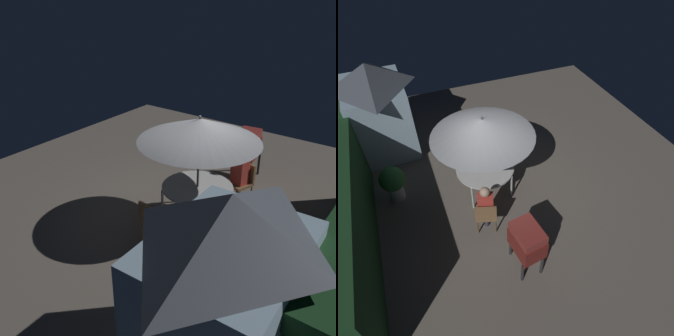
{
  "view_description": "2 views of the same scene",
  "coord_description": "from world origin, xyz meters",
  "views": [
    {
      "loc": [
        5.87,
        4.01,
        4.53
      ],
      "look_at": [
        0.3,
        -0.15,
        1.11
      ],
      "focal_mm": 41.94,
      "sensor_mm": 36.0,
      "label": 1
    },
    {
      "loc": [
        -5.09,
        1.88,
        5.82
      ],
      "look_at": [
        -0.28,
        -0.04,
        0.86
      ],
      "focal_mm": 32.13,
      "sensor_mm": 36.0,
      "label": 2
    }
  ],
  "objects": [
    {
      "name": "garden_shed",
      "position": [
        2.79,
        2.52,
        1.32
      ],
      "size": [
        2.16,
        1.68,
        2.59
      ],
      "color": "#9EBCD1",
      "rests_on": "ground"
    },
    {
      "name": "person_in_red",
      "position": [
        -1.07,
        0.75,
        0.78
      ],
      "size": [
        0.33,
        0.4,
        1.26
      ],
      "color": "#CC3D33",
      "rests_on": "ground"
    },
    {
      "name": "chair_far_side",
      "position": [
        1.25,
        0.23,
        0.52
      ],
      "size": [
        0.52,
        0.52,
        0.9
      ],
      "color": "olive",
      "rests_on": "ground"
    },
    {
      "name": "bbq_grill",
      "position": [
        -2.28,
        0.32,
        0.85
      ],
      "size": [
        0.76,
        0.58,
        1.2
      ],
      "color": "maroon",
      "rests_on": "ground"
    },
    {
      "name": "patio_table",
      "position": [
        0.04,
        0.39,
        0.7
      ],
      "size": [
        1.43,
        1.43,
        0.75
      ],
      "color": "white",
      "rests_on": "ground"
    },
    {
      "name": "hedge_backdrop",
      "position": [
        0.0,
        3.5,
        0.9
      ],
      "size": [
        6.37,
        0.72,
        1.81
      ],
      "color": "#193D1E",
      "rests_on": "ground"
    },
    {
      "name": "chair_near_shed",
      "position": [
        -1.15,
        0.78,
        0.52
      ],
      "size": [
        0.59,
        0.58,
        0.9
      ],
      "color": "olive",
      "rests_on": "ground"
    },
    {
      "name": "patio_umbrella",
      "position": [
        0.04,
        0.39,
        1.95
      ],
      "size": [
        2.37,
        2.37,
        2.23
      ],
      "color": "#4C4C51",
      "rests_on": "ground"
    },
    {
      "name": "ground_plane",
      "position": [
        0.0,
        0.0,
        0.0
      ],
      "size": [
        11.0,
        11.0,
        0.0
      ],
      "primitive_type": "plane",
      "color": "#6B6056"
    },
    {
      "name": "potted_plant_by_shed",
      "position": [
        0.57,
        2.57,
        0.57
      ],
      "size": [
        0.61,
        0.61,
        0.96
      ],
      "color": "silver",
      "rests_on": "ground"
    }
  ]
}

